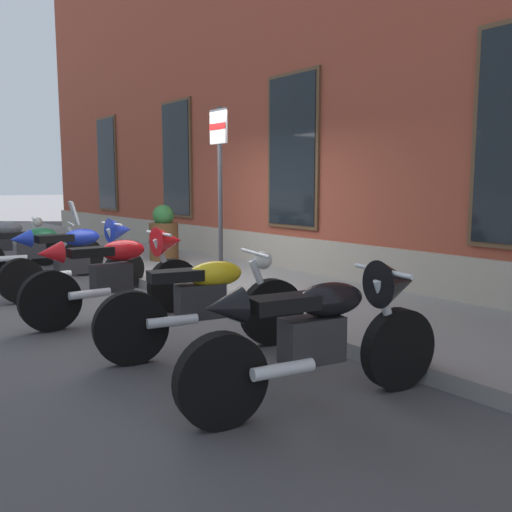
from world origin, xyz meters
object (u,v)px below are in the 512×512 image
(motorcycle_grey_naked, at_px, (4,243))
(motorcycle_green_touring, at_px, (27,247))
(motorcycle_black_sport, at_px, (328,329))
(motorcycle_yellow_naked, at_px, (207,304))
(motorcycle_blue_sport, at_px, (81,254))
(parking_sign, at_px, (220,174))
(motorcycle_red_sport, at_px, (122,271))
(barrel_planter, at_px, (164,236))

(motorcycle_grey_naked, xyz_separation_m, motorcycle_green_touring, (1.61, -0.02, 0.07))
(motorcycle_green_touring, relative_size, motorcycle_black_sport, 1.04)
(motorcycle_yellow_naked, bearing_deg, motorcycle_blue_sport, 178.93)
(parking_sign, bearing_deg, motorcycle_yellow_naked, -37.32)
(motorcycle_black_sport, bearing_deg, motorcycle_yellow_naked, -178.73)
(motorcycle_blue_sport, height_order, motorcycle_yellow_naked, motorcycle_blue_sport)
(motorcycle_red_sport, xyz_separation_m, parking_sign, (-0.11, 1.45, 1.13))
(motorcycle_blue_sport, bearing_deg, motorcycle_red_sport, -4.86)
(motorcycle_green_touring, height_order, barrel_planter, motorcycle_green_touring)
(motorcycle_grey_naked, xyz_separation_m, motorcycle_yellow_naked, (6.75, 0.18, 0.01))
(motorcycle_blue_sport, bearing_deg, motorcycle_black_sport, -0.34)
(motorcycle_red_sport, relative_size, barrel_planter, 2.06)
(motorcycle_green_touring, xyz_separation_m, motorcycle_yellow_naked, (5.14, 0.19, -0.06))
(motorcycle_blue_sport, height_order, parking_sign, parking_sign)
(barrel_planter, bearing_deg, motorcycle_blue_sport, -53.95)
(motorcycle_black_sport, bearing_deg, motorcycle_blue_sport, 179.66)
(motorcycle_green_touring, height_order, motorcycle_black_sport, motorcycle_green_touring)
(motorcycle_grey_naked, relative_size, motorcycle_red_sport, 0.95)
(motorcycle_grey_naked, height_order, motorcycle_blue_sport, motorcycle_blue_sport)
(barrel_planter, bearing_deg, parking_sign, -15.16)
(motorcycle_red_sport, height_order, motorcycle_black_sport, motorcycle_red_sport)
(motorcycle_green_touring, relative_size, motorcycle_yellow_naked, 1.09)
(motorcycle_grey_naked, distance_m, barrel_planter, 3.01)
(motorcycle_green_touring, distance_m, barrel_planter, 2.42)
(motorcycle_black_sport, bearing_deg, parking_sign, 158.10)
(motorcycle_yellow_naked, bearing_deg, motorcycle_grey_naked, -178.50)
(motorcycle_yellow_naked, bearing_deg, motorcycle_green_touring, -177.84)
(motorcycle_grey_naked, distance_m, motorcycle_green_touring, 1.61)
(motorcycle_black_sport, bearing_deg, motorcycle_red_sport, -177.96)
(motorcycle_red_sport, bearing_deg, motorcycle_green_touring, -178.12)
(motorcycle_green_touring, distance_m, motorcycle_black_sport, 6.67)
(motorcycle_green_touring, height_order, motorcycle_red_sport, motorcycle_green_touring)
(motorcycle_black_sport, bearing_deg, motorcycle_grey_naked, -178.54)
(barrel_planter, bearing_deg, motorcycle_red_sport, -35.20)
(motorcycle_blue_sport, relative_size, motorcycle_black_sport, 1.00)
(parking_sign, bearing_deg, motorcycle_red_sport, -85.63)
(motorcycle_grey_naked, relative_size, motorcycle_blue_sport, 0.97)
(motorcycle_blue_sport, relative_size, barrel_planter, 2.01)
(motorcycle_red_sport, distance_m, motorcycle_black_sport, 3.20)
(motorcycle_grey_naked, distance_m, parking_sign, 5.34)
(motorcycle_grey_naked, distance_m, motorcycle_red_sport, 5.07)
(motorcycle_green_touring, bearing_deg, motorcycle_grey_naked, 179.40)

